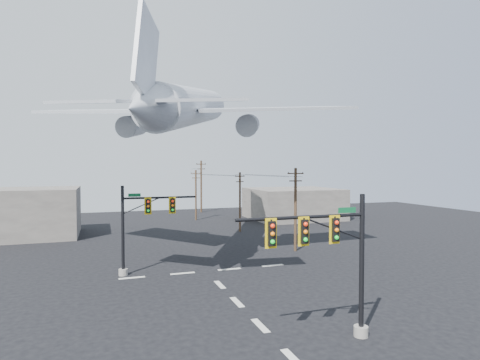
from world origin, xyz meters
name	(u,v)px	position (x,y,z in m)	size (l,w,h in m)	color
ground	(260,326)	(0.00, 0.00, 0.00)	(120.00, 120.00, 0.00)	black
lane_markings	(231,296)	(0.00, 5.33, 0.01)	(14.00, 21.20, 0.01)	beige
signal_mast_near	(333,259)	(2.67, -3.01, 4.15)	(7.18, 0.81, 7.34)	gray
signal_mast_far	(139,227)	(-5.35, 12.94, 3.83)	(6.27, 0.79, 7.20)	gray
utility_pole_a	(295,208)	(10.65, 16.82, 4.48)	(1.71, 0.38, 8.56)	#45301D
utility_pole_b	(240,201)	(9.21, 30.19, 4.15)	(1.53, 0.69, 7.93)	#45301D
utility_pole_c	(196,194)	(6.20, 43.40, 4.25)	(1.65, 0.45, 8.13)	#45301D
utility_pole_d	(201,185)	(9.57, 53.77, 5.12)	(2.00, 0.58, 9.78)	#45301D
power_lines	(224,173)	(8.55, 35.48, 7.76)	(5.97, 36.96, 0.88)	black
airliner	(190,107)	(0.07, 18.66, 14.50)	(29.16, 31.90, 8.86)	#B1B6BE
building_right	(293,204)	(22.00, 40.00, 2.50)	(14.00, 12.00, 5.00)	slate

